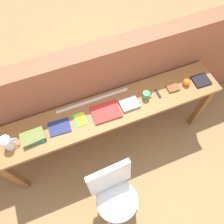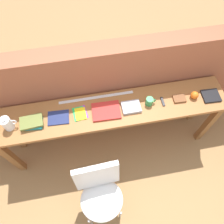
{
  "view_description": "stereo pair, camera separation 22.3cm",
  "coord_description": "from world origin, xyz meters",
  "px_view_note": "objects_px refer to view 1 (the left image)",
  "views": [
    {
      "loc": [
        -0.41,
        -0.78,
        2.84
      ],
      "look_at": [
        0.0,
        0.25,
        0.9
      ],
      "focal_mm": 35.0,
      "sensor_mm": 36.0,
      "label": 1
    },
    {
      "loc": [
        -0.2,
        -0.84,
        2.84
      ],
      "look_at": [
        0.0,
        0.25,
        0.9
      ],
      "focal_mm": 35.0,
      "sensor_mm": 36.0,
      "label": 2
    }
  ],
  "objects_px": {
    "chair_white_moulded": "(114,193)",
    "mug": "(146,95)",
    "book_stack_leftmost": "(34,137)",
    "multitool_folded": "(158,93)",
    "pamphlet_pile_colourful": "(81,119)",
    "book_open_centre": "(106,112)",
    "pitcher_white": "(8,143)",
    "magazine_cycling": "(59,127)",
    "leather_journal_brown": "(173,88)",
    "book_repair_rightmost": "(201,80)",
    "sports_ball_small": "(186,82)"
  },
  "relations": [
    {
      "from": "book_stack_leftmost",
      "to": "book_open_centre",
      "type": "height_order",
      "value": "book_stack_leftmost"
    },
    {
      "from": "pitcher_white",
      "to": "leather_journal_brown",
      "type": "relative_size",
      "value": 1.41
    },
    {
      "from": "magazine_cycling",
      "to": "mug",
      "type": "xyz_separation_m",
      "value": [
        0.95,
        -0.0,
        0.04
      ]
    },
    {
      "from": "mug",
      "to": "sports_ball_small",
      "type": "xyz_separation_m",
      "value": [
        0.49,
        -0.01,
        -0.0
      ]
    },
    {
      "from": "magazine_cycling",
      "to": "chair_white_moulded",
      "type": "bearing_deg",
      "value": -64.25
    },
    {
      "from": "pamphlet_pile_colourful",
      "to": "mug",
      "type": "xyz_separation_m",
      "value": [
        0.73,
        -0.01,
        0.04
      ]
    },
    {
      "from": "pitcher_white",
      "to": "mug",
      "type": "xyz_separation_m",
      "value": [
        1.43,
        0.02,
        -0.03
      ]
    },
    {
      "from": "pamphlet_pile_colourful",
      "to": "book_open_centre",
      "type": "xyz_separation_m",
      "value": [
        0.27,
        -0.02,
        0.01
      ]
    },
    {
      "from": "book_stack_leftmost",
      "to": "sports_ball_small",
      "type": "height_order",
      "value": "sports_ball_small"
    },
    {
      "from": "book_stack_leftmost",
      "to": "sports_ball_small",
      "type": "bearing_deg",
      "value": 0.46
    },
    {
      "from": "pitcher_white",
      "to": "book_open_centre",
      "type": "relative_size",
      "value": 0.63
    },
    {
      "from": "pamphlet_pile_colourful",
      "to": "leather_journal_brown",
      "type": "distance_m",
      "value": 1.06
    },
    {
      "from": "pamphlet_pile_colourful",
      "to": "book_repair_rightmost",
      "type": "xyz_separation_m",
      "value": [
        1.41,
        -0.04,
        0.01
      ]
    },
    {
      "from": "pamphlet_pile_colourful",
      "to": "multitool_folded",
      "type": "xyz_separation_m",
      "value": [
        0.88,
        -0.02,
        0.0
      ]
    },
    {
      "from": "magazine_cycling",
      "to": "sports_ball_small",
      "type": "distance_m",
      "value": 1.44
    },
    {
      "from": "chair_white_moulded",
      "to": "mug",
      "type": "height_order",
      "value": "mug"
    },
    {
      "from": "book_open_centre",
      "to": "leather_journal_brown",
      "type": "bearing_deg",
      "value": 2.51
    },
    {
      "from": "magazine_cycling",
      "to": "multitool_folded",
      "type": "height_order",
      "value": "multitool_folded"
    },
    {
      "from": "book_stack_leftmost",
      "to": "pamphlet_pile_colourful",
      "type": "bearing_deg",
      "value": 3.9
    },
    {
      "from": "magazine_cycling",
      "to": "mug",
      "type": "relative_size",
      "value": 1.94
    },
    {
      "from": "magazine_cycling",
      "to": "book_stack_leftmost",
      "type": "bearing_deg",
      "value": -171.94
    },
    {
      "from": "sports_ball_small",
      "to": "multitool_folded",
      "type": "bearing_deg",
      "value": 179.53
    },
    {
      "from": "mug",
      "to": "chair_white_moulded",
      "type": "bearing_deg",
      "value": -132.06
    },
    {
      "from": "leather_journal_brown",
      "to": "sports_ball_small",
      "type": "height_order",
      "value": "sports_ball_small"
    },
    {
      "from": "book_open_centre",
      "to": "multitool_folded",
      "type": "distance_m",
      "value": 0.61
    },
    {
      "from": "chair_white_moulded",
      "to": "sports_ball_small",
      "type": "bearing_deg",
      "value": 32.02
    },
    {
      "from": "pitcher_white",
      "to": "magazine_cycling",
      "type": "bearing_deg",
      "value": 1.97
    },
    {
      "from": "book_stack_leftmost",
      "to": "multitool_folded",
      "type": "xyz_separation_m",
      "value": [
        1.36,
        0.02,
        -0.02
      ]
    },
    {
      "from": "mug",
      "to": "multitool_folded",
      "type": "xyz_separation_m",
      "value": [
        0.15,
        -0.0,
        -0.04
      ]
    },
    {
      "from": "book_stack_leftmost",
      "to": "multitool_folded",
      "type": "distance_m",
      "value": 1.36
    },
    {
      "from": "multitool_folded",
      "to": "book_repair_rightmost",
      "type": "height_order",
      "value": "book_repair_rightmost"
    },
    {
      "from": "magazine_cycling",
      "to": "multitool_folded",
      "type": "distance_m",
      "value": 1.1
    },
    {
      "from": "chair_white_moulded",
      "to": "book_open_centre",
      "type": "relative_size",
      "value": 3.06
    },
    {
      "from": "chair_white_moulded",
      "to": "book_stack_leftmost",
      "type": "distance_m",
      "value": 0.97
    },
    {
      "from": "pitcher_white",
      "to": "book_stack_leftmost",
      "type": "height_order",
      "value": "pitcher_white"
    },
    {
      "from": "chair_white_moulded",
      "to": "multitool_folded",
      "type": "xyz_separation_m",
      "value": [
        0.8,
        0.72,
        0.36
      ]
    },
    {
      "from": "book_open_centre",
      "to": "multitool_folded",
      "type": "bearing_deg",
      "value": 2.55
    },
    {
      "from": "pitcher_white",
      "to": "book_stack_leftmost",
      "type": "xyz_separation_m",
      "value": [
        0.22,
        -0.0,
        -0.05
      ]
    },
    {
      "from": "book_open_centre",
      "to": "book_repair_rightmost",
      "type": "distance_m",
      "value": 1.14
    },
    {
      "from": "pamphlet_pile_colourful",
      "to": "leather_journal_brown",
      "type": "bearing_deg",
      "value": -0.77
    },
    {
      "from": "pamphlet_pile_colourful",
      "to": "magazine_cycling",
      "type": "bearing_deg",
      "value": -177.1
    },
    {
      "from": "pamphlet_pile_colourful",
      "to": "leather_journal_brown",
      "type": "relative_size",
      "value": 1.4
    },
    {
      "from": "magazine_cycling",
      "to": "sports_ball_small",
      "type": "height_order",
      "value": "sports_ball_small"
    },
    {
      "from": "pitcher_white",
      "to": "multitool_folded",
      "type": "height_order",
      "value": "pitcher_white"
    },
    {
      "from": "magazine_cycling",
      "to": "book_open_centre",
      "type": "relative_size",
      "value": 0.73
    },
    {
      "from": "pitcher_white",
      "to": "book_repair_rightmost",
      "type": "xyz_separation_m",
      "value": [
        2.11,
        -0.01,
        -0.07
      ]
    },
    {
      "from": "pitcher_white",
      "to": "leather_journal_brown",
      "type": "distance_m",
      "value": 1.76
    },
    {
      "from": "chair_white_moulded",
      "to": "multitool_folded",
      "type": "relative_size",
      "value": 8.1
    },
    {
      "from": "chair_white_moulded",
      "to": "sports_ball_small",
      "type": "height_order",
      "value": "sports_ball_small"
    },
    {
      "from": "chair_white_moulded",
      "to": "mug",
      "type": "distance_m",
      "value": 1.05
    }
  ]
}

